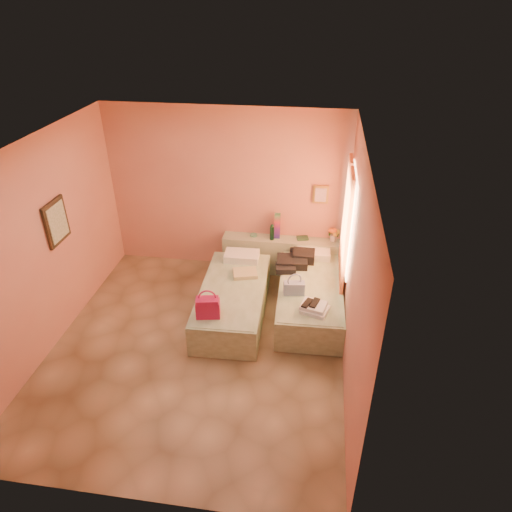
{
  "coord_description": "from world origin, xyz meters",
  "views": [
    {
      "loc": [
        1.5,
        -4.68,
        4.35
      ],
      "look_at": [
        0.69,
        0.85,
        1.03
      ],
      "focal_mm": 32.0,
      "sensor_mm": 36.0,
      "label": 1
    }
  ],
  "objects": [
    {
      "name": "bed_right",
      "position": [
        1.5,
        1.05,
        0.25
      ],
      "size": [
        0.96,
        2.03,
        0.5
      ],
      "primitive_type": "cube",
      "rotation": [
        0.0,
        0.0,
        0.03
      ],
      "color": "#B6CEA6",
      "rests_on": "ground"
    },
    {
      "name": "room_walls",
      "position": [
        0.21,
        0.57,
        1.79
      ],
      "size": [
        4.02,
        4.51,
        2.81
      ],
      "color": "tan",
      "rests_on": "ground"
    },
    {
      "name": "clothes_pile",
      "position": [
        1.22,
        1.53,
        0.58
      ],
      "size": [
        0.58,
        0.58,
        0.16
      ],
      "primitive_type": "cube",
      "rotation": [
        0.0,
        0.0,
        0.11
      ],
      "color": "black",
      "rests_on": "bed_right"
    },
    {
      "name": "blue_handbag",
      "position": [
        1.26,
        0.75,
        0.6
      ],
      "size": [
        0.32,
        0.17,
        0.19
      ],
      "primitive_type": "cube",
      "rotation": [
        0.0,
        0.0,
        0.16
      ],
      "color": "#4661A8",
      "rests_on": "bed_right"
    },
    {
      "name": "small_dish",
      "position": [
        0.47,
        2.14,
        0.67
      ],
      "size": [
        0.15,
        0.15,
        0.03
      ],
      "primitive_type": "cylinder",
      "rotation": [
        0.0,
        0.0,
        -0.2
      ],
      "color": "#559C78",
      "rests_on": "headboard_ledge"
    },
    {
      "name": "headboard_ledge",
      "position": [
        0.98,
        2.1,
        0.33
      ],
      "size": [
        2.05,
        0.3,
        0.65
      ],
      "primitive_type": "cube",
      "color": "#A0AC8D",
      "rests_on": "ground"
    },
    {
      "name": "rainbow_box",
      "position": [
        0.87,
        2.15,
        0.87
      ],
      "size": [
        0.1,
        0.1,
        0.44
      ],
      "primitive_type": "cube",
      "rotation": [
        0.0,
        0.0,
        0.06
      ],
      "color": "#B1154A",
      "rests_on": "headboard_ledge"
    },
    {
      "name": "flower_vase",
      "position": [
        1.82,
        2.17,
        0.79
      ],
      "size": [
        0.25,
        0.25,
        0.27
      ],
      "primitive_type": "cube",
      "rotation": [
        0.0,
        0.0,
        -0.24
      ],
      "color": "silver",
      "rests_on": "headboard_ledge"
    },
    {
      "name": "khaki_garment",
      "position": [
        0.48,
        1.14,
        0.53
      ],
      "size": [
        0.42,
        0.37,
        0.06
      ],
      "primitive_type": "cube",
      "rotation": [
        0.0,
        0.0,
        0.26
      ],
      "color": "tan",
      "rests_on": "bed_left"
    },
    {
      "name": "water_bottle",
      "position": [
        0.79,
        2.06,
        0.78
      ],
      "size": [
        0.09,
        0.09,
        0.26
      ],
      "primitive_type": "cylinder",
      "rotation": [
        0.0,
        0.0,
        0.26
      ],
      "color": "#163D27",
      "rests_on": "headboard_ledge"
    },
    {
      "name": "green_book",
      "position": [
        1.3,
        2.15,
        0.67
      ],
      "size": [
        0.22,
        0.18,
        0.03
      ],
      "primitive_type": "cube",
      "rotation": [
        0.0,
        0.0,
        0.23
      ],
      "color": "#2A4F33",
      "rests_on": "headboard_ledge"
    },
    {
      "name": "magenta_handbag",
      "position": [
        0.16,
        0.07,
        0.65
      ],
      "size": [
        0.35,
        0.23,
        0.3
      ],
      "primitive_type": "cube",
      "rotation": [
        0.0,
        0.0,
        0.17
      ],
      "color": "#B1154A",
      "rests_on": "bed_left"
    },
    {
      "name": "ground",
      "position": [
        0.0,
        0.0,
        0.0
      ],
      "size": [
        4.5,
        4.5,
        0.0
      ],
      "primitive_type": "plane",
      "color": "tan",
      "rests_on": "ground"
    },
    {
      "name": "towel_stack",
      "position": [
        1.58,
        0.38,
        0.55
      ],
      "size": [
        0.42,
        0.39,
        0.1
      ],
      "primitive_type": "cube",
      "rotation": [
        0.0,
        0.0,
        -0.29
      ],
      "color": "white",
      "rests_on": "bed_right"
    },
    {
      "name": "sandal_pair",
      "position": [
        1.52,
        0.4,
        0.61
      ],
      "size": [
        0.24,
        0.27,
        0.02
      ],
      "primitive_type": "cube",
      "rotation": [
        0.0,
        0.0,
        -0.39
      ],
      "color": "black",
      "rests_on": "towel_stack"
    },
    {
      "name": "bed_left",
      "position": [
        0.35,
        0.79,
        0.25
      ],
      "size": [
        0.96,
        2.03,
        0.5
      ],
      "primitive_type": "cube",
      "rotation": [
        0.0,
        0.0,
        0.03
      ],
      "color": "#B6CEA6",
      "rests_on": "ground"
    }
  ]
}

